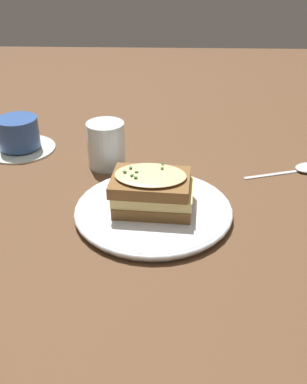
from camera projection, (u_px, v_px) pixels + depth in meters
The scene contains 6 objects.
ground_plane at pixel (158, 215), 0.75m from camera, with size 2.40×2.40×0.00m, color brown.
dinner_plate at pixel (154, 210), 0.75m from camera, with size 0.26×0.26×0.01m.
sandwich at pixel (152, 190), 0.73m from camera, with size 0.14×0.10×0.07m.
teacup_with_saucer at pixel (19, 136), 0.95m from camera, with size 0.15×0.15×0.07m.
water_glass at pixel (106, 145), 0.88m from camera, with size 0.07×0.07×0.09m, color silver.
spoon at pixel (305, 168), 0.88m from camera, with size 0.17×0.07×0.01m.
Camera 1 is at (0.01, -0.63, 0.41)m, focal length 42.00 mm.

